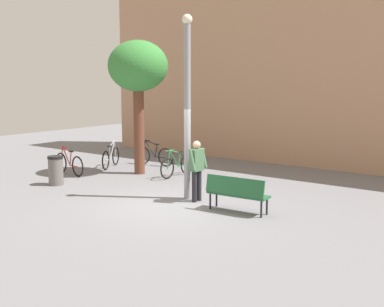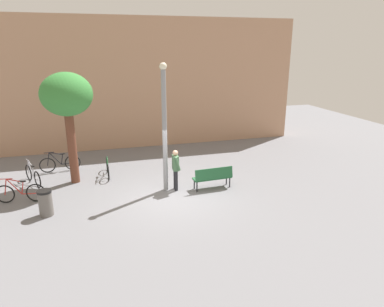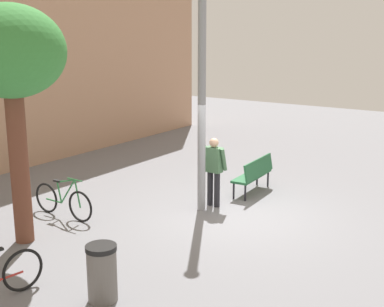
{
  "view_description": "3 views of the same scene",
  "coord_description": "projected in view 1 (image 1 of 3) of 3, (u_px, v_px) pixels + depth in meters",
  "views": [
    {
      "loc": [
        8.01,
        -9.85,
        3.33
      ],
      "look_at": [
        0.09,
        0.8,
        1.3
      ],
      "focal_mm": 45.96,
      "sensor_mm": 36.0,
      "label": 1
    },
    {
      "loc": [
        -2.65,
        -11.97,
        5.59
      ],
      "look_at": [
        1.14,
        1.3,
        1.3
      ],
      "focal_mm": 32.37,
      "sensor_mm": 36.0,
      "label": 2
    },
    {
      "loc": [
        -9.81,
        -5.51,
        4.12
      ],
      "look_at": [
        0.43,
        1.46,
        1.18
      ],
      "focal_mm": 48.38,
      "sensor_mm": 36.0,
      "label": 3
    }
  ],
  "objects": [
    {
      "name": "trash_bin",
      "position": [
        56.0,
        170.0,
        15.46
      ],
      "size": [
        0.49,
        0.49,
        0.92
      ],
      "color": "#66605B",
      "rests_on": "ground_plane"
    },
    {
      "name": "plaza_tree",
      "position": [
        138.0,
        69.0,
        16.83
      ],
      "size": [
        2.06,
        2.06,
        4.63
      ],
      "color": "brown",
      "rests_on": "ground_plane"
    },
    {
      "name": "building_facade",
      "position": [
        306.0,
        72.0,
        19.15
      ],
      "size": [
        18.22,
        2.0,
        7.14
      ],
      "primitive_type": "cube",
      "color": "tan",
      "rests_on": "ground_plane"
    },
    {
      "name": "person_by_lamppost",
      "position": [
        197.0,
        167.0,
        13.31
      ],
      "size": [
        0.3,
        0.6,
        1.67
      ],
      "color": "#232328",
      "rests_on": "ground_plane"
    },
    {
      "name": "lamppost",
      "position": [
        187.0,
        103.0,
        13.36
      ],
      "size": [
        0.28,
        0.28,
        5.02
      ],
      "color": "gray",
      "rests_on": "ground_plane"
    },
    {
      "name": "bicycle_green",
      "position": [
        177.0,
        165.0,
        16.82
      ],
      "size": [
        0.08,
        1.81,
        0.97
      ],
      "color": "black",
      "rests_on": "ground_plane"
    },
    {
      "name": "ground_plane",
      "position": [
        171.0,
        205.0,
        13.05
      ],
      "size": [
        36.0,
        36.0,
        0.0
      ],
      "primitive_type": "plane",
      "color": "slate"
    },
    {
      "name": "bicycle_red",
      "position": [
        69.0,
        164.0,
        17.18
      ],
      "size": [
        1.8,
        0.34,
        0.97
      ],
      "color": "black",
      "rests_on": "ground_plane"
    },
    {
      "name": "park_bench",
      "position": [
        237.0,
        191.0,
        12.24
      ],
      "size": [
        1.62,
        0.56,
        0.92
      ],
      "color": "#236038",
      "rests_on": "ground_plane"
    },
    {
      "name": "bicycle_silver",
      "position": [
        111.0,
        157.0,
        18.53
      ],
      "size": [
        0.84,
        1.65,
        0.97
      ],
      "color": "black",
      "rests_on": "ground_plane"
    },
    {
      "name": "bicycle_black",
      "position": [
        154.0,
        155.0,
        19.01
      ],
      "size": [
        1.81,
        0.22,
        0.97
      ],
      "color": "black",
      "rests_on": "ground_plane"
    }
  ]
}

